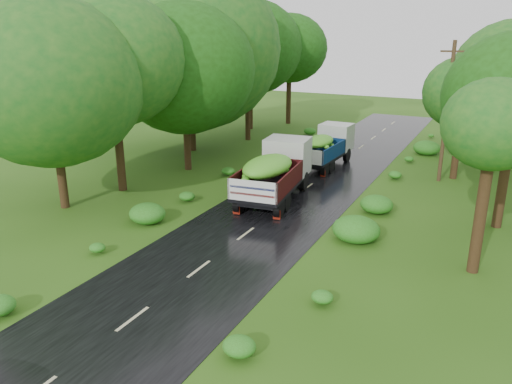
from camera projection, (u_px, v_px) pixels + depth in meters
The scene contains 9 objects.
ground at pixel (133, 319), 16.41m from camera, with size 120.00×120.00×0.00m, color #22480F.
road at pixel (212, 259), 20.65m from camera, with size 6.50×80.00×0.02m, color black.
road_lines at pixel (224, 250), 21.50m from camera, with size 0.12×69.60×0.00m.
truck_near at pixel (276, 169), 27.60m from camera, with size 3.34×7.38×3.00m.
truck_far at pixel (326, 145), 34.35m from camera, with size 2.45×6.32×2.62m.
utility_pole at pixel (447, 111), 29.93m from camera, with size 1.48×0.35×8.48m.
trees_left at pixel (197, 58), 35.78m from camera, with size 7.57×32.23×10.09m.
trees_right at pixel (503, 86), 31.13m from camera, with size 6.24×31.60×7.84m.
shrubs at pixel (295, 191), 28.19m from camera, with size 11.90×44.00×0.70m.
Camera 1 is at (10.03, -10.94, 9.10)m, focal length 35.00 mm.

